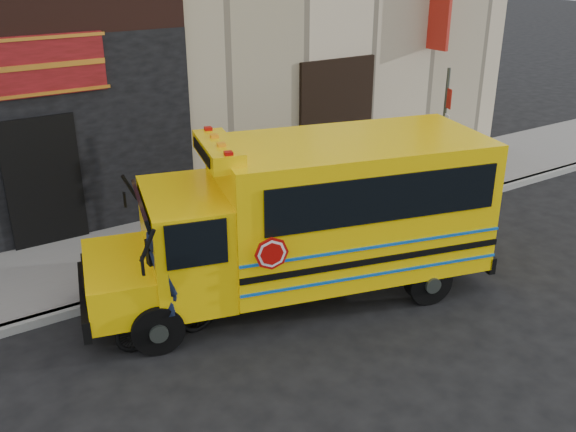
{
  "coord_description": "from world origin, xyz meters",
  "views": [
    {
      "loc": [
        -5.62,
        -7.09,
        5.73
      ],
      "look_at": [
        0.2,
        1.85,
        1.18
      ],
      "focal_mm": 40.0,
      "sensor_mm": 36.0,
      "label": 1
    }
  ],
  "objects_px": {
    "school_bus": "(313,214)",
    "cyclist": "(164,289)",
    "sign_pole": "(443,138)",
    "bicycle": "(166,314)"
  },
  "relations": [
    {
      "from": "sign_pole",
      "to": "cyclist",
      "type": "height_order",
      "value": "sign_pole"
    },
    {
      "from": "cyclist",
      "to": "sign_pole",
      "type": "bearing_deg",
      "value": -77.81
    },
    {
      "from": "school_bus",
      "to": "bicycle",
      "type": "relative_size",
      "value": 4.39
    },
    {
      "from": "cyclist",
      "to": "school_bus",
      "type": "bearing_deg",
      "value": -87.22
    },
    {
      "from": "sign_pole",
      "to": "cyclist",
      "type": "relative_size",
      "value": 1.74
    },
    {
      "from": "school_bus",
      "to": "sign_pole",
      "type": "distance_m",
      "value": 4.61
    },
    {
      "from": "sign_pole",
      "to": "bicycle",
      "type": "relative_size",
      "value": 2.02
    },
    {
      "from": "sign_pole",
      "to": "cyclist",
      "type": "xyz_separation_m",
      "value": [
        -7.18,
        -1.43,
        -0.87
      ]
    },
    {
      "from": "school_bus",
      "to": "cyclist",
      "type": "relative_size",
      "value": 3.78
    },
    {
      "from": "school_bus",
      "to": "sign_pole",
      "type": "height_order",
      "value": "sign_pole"
    }
  ]
}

